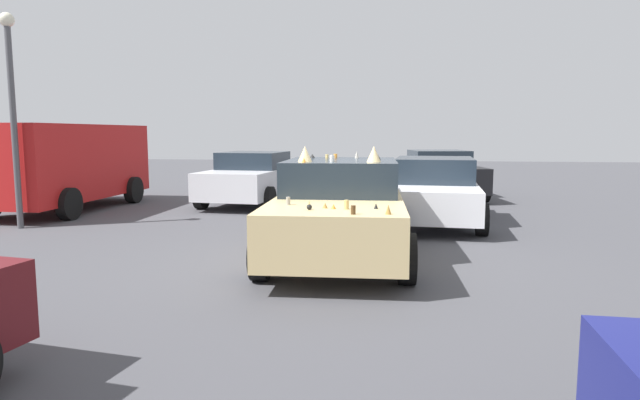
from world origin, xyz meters
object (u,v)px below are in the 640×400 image
art_car_decorated (340,209)px  parked_sedan_near_left (440,174)px  lot_lamp_post (12,99)px  parked_sedan_behind_right (252,178)px  parked_van_near_right (66,162)px  parked_sedan_far_left (434,190)px

art_car_decorated → parked_sedan_near_left: (8.41, -2.25, -0.06)m
art_car_decorated → lot_lamp_post: lot_lamp_post is taller
parked_sedan_behind_right → lot_lamp_post: (-4.32, 3.69, 1.87)m
art_car_decorated → parked_sedan_behind_right: (6.09, 2.96, -0.05)m
parked_van_near_right → parked_sedan_near_left: size_ratio=1.18×
parked_van_near_right → parked_sedan_behind_right: 4.64m
lot_lamp_post → art_car_decorated: bearing=-104.9°
art_car_decorated → parked_sedan_behind_right: size_ratio=1.07×
parked_van_near_right → lot_lamp_post: bearing=13.5°
parked_sedan_near_left → art_car_decorated: bearing=-24.0°
lot_lamp_post → parked_sedan_far_left: bearing=-78.1°
art_car_decorated → lot_lamp_post: (1.77, 6.64, 1.81)m
parked_sedan_far_left → parked_sedan_behind_right: bearing=-114.6°
parked_sedan_far_left → lot_lamp_post: (-1.76, 8.33, 1.87)m
art_car_decorated → parked_van_near_right: parked_van_near_right is taller
parked_van_near_right → parked_sedan_behind_right: parked_van_near_right is taller
art_car_decorated → parked_sedan_behind_right: art_car_decorated is taller
art_car_decorated → parked_sedan_near_left: size_ratio=1.02×
parked_van_near_right → parked_sedan_far_left: size_ratio=1.21×
art_car_decorated → parked_van_near_right: 8.47m
art_car_decorated → parked_van_near_right: (4.38, 7.23, 0.44)m
parked_van_near_right → parked_sedan_near_left: (4.04, -9.48, -0.49)m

